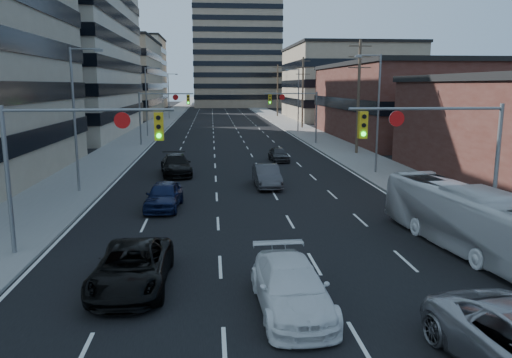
{
  "coord_description": "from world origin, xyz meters",
  "views": [
    {
      "loc": [
        -2.03,
        -11.89,
        6.75
      ],
      "look_at": [
        0.1,
        12.12,
        2.2
      ],
      "focal_mm": 35.0,
      "sensor_mm": 36.0,
      "label": 1
    }
  ],
  "objects_px": {
    "white_van": "(291,287)",
    "sedan_blue": "(164,195)",
    "transit_bus": "(462,216)",
    "black_pickup": "(132,267)"
  },
  "relations": [
    {
      "from": "black_pickup",
      "to": "white_van",
      "type": "distance_m",
      "value": 5.52
    },
    {
      "from": "white_van",
      "to": "transit_bus",
      "type": "xyz_separation_m",
      "value": [
        8.09,
        5.36,
        0.58
      ]
    },
    {
      "from": "white_van",
      "to": "transit_bus",
      "type": "height_order",
      "value": "transit_bus"
    },
    {
      "from": "black_pickup",
      "to": "sedan_blue",
      "type": "relative_size",
      "value": 1.18
    },
    {
      "from": "white_van",
      "to": "transit_bus",
      "type": "relative_size",
      "value": 0.54
    },
    {
      "from": "white_van",
      "to": "sedan_blue",
      "type": "xyz_separation_m",
      "value": [
        -5.01,
        13.17,
        0.01
      ]
    },
    {
      "from": "sedan_blue",
      "to": "transit_bus",
      "type": "bearing_deg",
      "value": -26.9
    },
    {
      "from": "black_pickup",
      "to": "transit_bus",
      "type": "xyz_separation_m",
      "value": [
        13.16,
        3.18,
        0.6
      ]
    },
    {
      "from": "transit_bus",
      "to": "sedan_blue",
      "type": "xyz_separation_m",
      "value": [
        -13.1,
        7.81,
        -0.57
      ]
    },
    {
      "from": "transit_bus",
      "to": "sedan_blue",
      "type": "relative_size",
      "value": 2.15
    }
  ]
}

